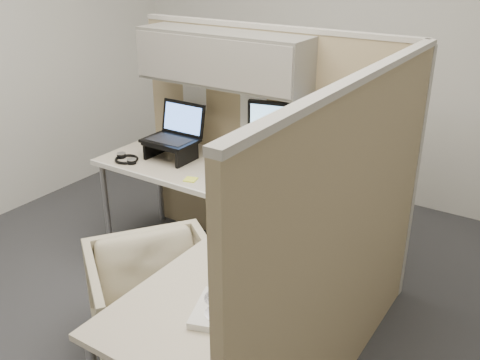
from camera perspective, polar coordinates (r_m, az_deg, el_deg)
The scene contains 19 objects.
ground at distance 3.39m, azimuth -3.85°, elevation -14.36°, with size 4.50×4.50×0.00m, color #2F2F33.
partition_back at distance 3.61m, azimuth 0.83°, elevation 7.85°, with size 2.00×0.36×1.63m.
partition_right at distance 2.51m, azimuth 11.49°, elevation -7.18°, with size 0.07×2.03×1.63m.
desk at distance 3.04m, azimuth -0.89°, elevation -3.71°, with size 2.00×1.98×0.73m.
office_chair at distance 2.98m, azimuth -8.90°, elevation -12.42°, with size 0.67×0.62×0.69m, color beige.
monitor_left at distance 3.40m, azimuth 4.42°, elevation 5.12°, with size 0.44×0.20×0.47m.
monitor_right at distance 3.06m, azimuth 11.61°, elevation 2.55°, with size 0.37×0.29×0.47m.
laptop_station at distance 3.70m, azimuth -7.12°, elevation 4.44°, with size 0.36×0.30×0.37m.
keyboard at distance 3.16m, azimuth 3.52°, elevation -1.48°, with size 0.42×0.14×0.02m, color black.
mouse at distance 2.90m, azimuth 8.15°, elevation -4.00°, with size 0.11×0.07×0.04m, color black.
travel_mug at distance 3.23m, azimuth 7.12°, elevation 0.31°, with size 0.08×0.08×0.16m.
soda_can_green at distance 2.84m, azimuth 10.04°, elevation -3.87°, with size 0.07×0.07×0.12m, color black.
soda_can_silver at distance 3.06m, azimuth 9.38°, elevation -1.67°, with size 0.07×0.07×0.12m, color silver.
sticky_note_a at distance 3.38m, azimuth -5.29°, elevation 0.06°, with size 0.08×0.08×0.01m, color #EEFB42.
sticky_note_b at distance 3.17m, azimuth -0.86°, elevation -1.55°, with size 0.08×0.08×0.01m, color #EEFB42.
sticky_note_d at distance 3.38m, azimuth -1.35°, elevation 0.17°, with size 0.08×0.08×0.01m, color #EEFB42.
headphones at distance 3.75m, azimuth -12.01°, elevation 2.21°, with size 0.20×0.20×0.03m.
paper_stack at distance 2.21m, azimuth -2.18°, elevation -13.72°, with size 0.27×0.30×0.03m.
desk_clock at distance 2.51m, azimuth 4.43°, elevation -7.95°, with size 0.06×0.09×0.08m.
Camera 1 is at (1.64, -2.10, 2.09)m, focal length 40.00 mm.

